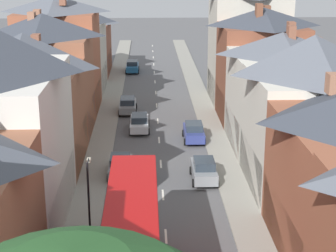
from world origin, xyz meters
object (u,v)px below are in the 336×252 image
(car_mid_black, at_px, (139,122))
(pedestrian_near_right, at_px, (66,252))
(car_mid_white, at_px, (128,105))
(car_parked_left_b, at_px, (204,170))
(car_parked_left_a, at_px, (194,132))
(street_lamp, at_px, (89,201))
(car_near_blue, at_px, (138,170))
(double_decker_bus_lead, at_px, (133,240))
(car_parked_right_a, at_px, (132,66))
(car_near_silver, at_px, (120,166))

(car_mid_black, distance_m, pedestrian_near_right, 24.60)
(car_mid_white, bearing_deg, car_mid_black, -78.56)
(car_parked_left_b, bearing_deg, car_parked_left_a, 90.00)
(car_mid_black, relative_size, street_lamp, 0.82)
(pedestrian_near_right, height_order, street_lamp, street_lamp)
(car_near_blue, xyz_separation_m, car_parked_left_b, (4.90, -0.19, 0.00))
(double_decker_bus_lead, bearing_deg, pedestrian_near_right, 149.61)
(car_parked_left_a, xyz_separation_m, car_parked_left_b, (0.00, -9.24, -0.00))
(car_parked_left_a, height_order, car_mid_white, car_parked_left_a)
(car_near_blue, height_order, street_lamp, street_lamp)
(car_parked_left_a, height_order, street_lamp, street_lamp)
(double_decker_bus_lead, height_order, car_parked_left_b, double_decker_bus_lead)
(car_parked_left_b, bearing_deg, car_mid_black, 111.47)
(car_parked_right_a, distance_m, car_parked_left_b, 40.38)
(car_parked_right_a, bearing_deg, car_near_silver, -90.00)
(pedestrian_near_right, bearing_deg, street_lamp, 53.96)
(car_near_blue, relative_size, car_mid_white, 0.90)
(car_mid_black, bearing_deg, double_decker_bus_lead, -90.02)
(car_parked_right_a, relative_size, car_parked_left_b, 1.13)
(car_parked_left_a, distance_m, car_mid_white, 11.47)
(double_decker_bus_lead, height_order, car_near_blue, double_decker_bus_lead)
(car_parked_left_a, bearing_deg, car_parked_left_b, -90.00)
(car_near_blue, bearing_deg, car_mid_white, 93.98)
(car_mid_white, distance_m, pedestrian_near_right, 30.85)
(car_parked_left_a, distance_m, car_mid_black, 5.86)
(car_parked_left_b, bearing_deg, car_near_silver, 170.03)
(car_near_silver, distance_m, car_mid_white, 17.79)
(street_lamp, bearing_deg, car_parked_left_b, 54.49)
(car_near_silver, bearing_deg, car_parked_right_a, 90.00)
(car_near_silver, bearing_deg, car_parked_left_b, -9.97)
(double_decker_bus_lead, relative_size, car_parked_right_a, 2.41)
(pedestrian_near_right, bearing_deg, car_near_blue, 73.40)
(double_decker_bus_lead, distance_m, car_mid_black, 26.52)
(pedestrian_near_right, distance_m, street_lamp, 2.95)
(car_near_silver, bearing_deg, double_decker_bus_lead, -85.10)
(car_mid_black, height_order, car_parked_left_b, car_parked_left_b)
(car_mid_white, bearing_deg, car_parked_right_a, 90.00)
(car_mid_black, bearing_deg, pedestrian_near_right, -98.41)
(pedestrian_near_right, relative_size, street_lamp, 0.29)
(car_parked_left_b, xyz_separation_m, pedestrian_near_right, (-8.50, -11.88, 0.18))
(car_near_blue, distance_m, car_near_silver, 1.58)
(double_decker_bus_lead, distance_m, car_near_silver, 15.25)
(car_near_blue, relative_size, car_near_silver, 1.04)
(car_near_blue, xyz_separation_m, car_parked_left_a, (4.90, 9.05, 0.00))
(car_parked_left_a, relative_size, car_parked_right_a, 0.90)
(car_near_blue, xyz_separation_m, car_near_silver, (-1.30, 0.90, -0.01))
(car_near_blue, distance_m, car_parked_left_a, 10.29)
(car_parked_left_a, bearing_deg, street_lamp, -110.62)
(car_near_silver, relative_size, pedestrian_near_right, 2.39)
(car_near_silver, relative_size, car_mid_white, 0.86)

